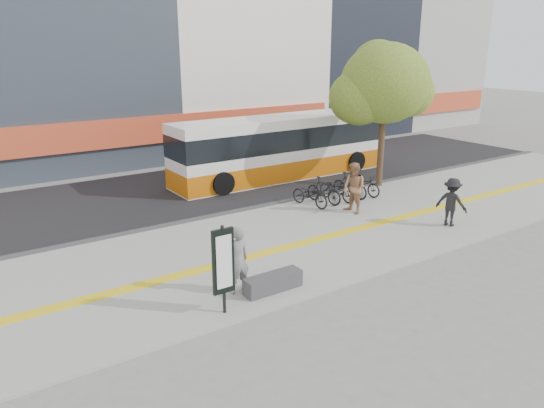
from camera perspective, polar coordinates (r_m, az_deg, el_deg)
ground at (r=15.90m, az=5.46°, el=-5.74°), size 120.00×120.00×0.00m
sidewalk at (r=16.98m, az=2.25°, el=-3.99°), size 40.00×7.00×0.08m
tactile_strip at (r=16.59m, az=3.27°, el=-4.36°), size 40.00×0.45×0.01m
street at (r=23.13m, az=-8.81°, el=1.63°), size 40.00×8.00×0.06m
curb at (r=19.72m, az=-3.78°, el=-0.84°), size 40.00×0.25×0.14m
bench at (r=13.47m, az=0.11°, el=-8.67°), size 1.60×0.45×0.45m
signboard at (r=12.03m, az=-5.41°, el=-6.48°), size 0.55×0.10×2.20m
street_tree at (r=23.13m, az=12.14°, el=12.76°), size 4.40×3.80×6.31m
bus at (r=24.57m, az=1.01°, el=6.10°), size 10.86×2.58×2.89m
bicycle_row at (r=21.11m, az=7.21°, el=1.70°), size 3.73×1.88×1.05m
seated_woman at (r=13.13m, az=-3.85°, el=-6.20°), size 0.66×0.43×1.79m
pedestrian_tan at (r=19.46m, az=9.07°, el=1.72°), size 0.76×0.96×1.93m
pedestrian_dark at (r=18.99m, az=19.24°, el=0.21°), size 0.93×1.24×1.71m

